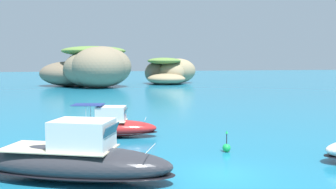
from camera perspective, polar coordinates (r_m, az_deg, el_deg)
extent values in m
plane|color=#197093|center=(21.84, 8.07, -11.57)|extent=(400.00, 400.00, 0.00)
ellipsoid|color=#756651|center=(96.40, -14.62, 3.00)|extent=(18.62, 18.09, 5.95)
ellipsoid|color=#84755B|center=(96.35, -13.17, 3.01)|extent=(10.34, 11.32, 5.89)
ellipsoid|color=#84755B|center=(90.40, -11.25, 3.75)|extent=(18.12, 18.02, 8.51)
ellipsoid|color=#84755B|center=(88.28, -10.25, 3.98)|extent=(14.17, 14.05, 9.28)
ellipsoid|color=#84755B|center=(90.93, -9.69, 4.09)|extent=(14.83, 14.35, 9.49)
ellipsoid|color=olive|center=(94.03, -10.95, 6.36)|extent=(15.20, 13.82, 2.35)
ellipsoid|color=#9E8966|center=(102.57, 0.45, 3.22)|extent=(9.19, 9.67, 5.73)
ellipsoid|color=#756651|center=(104.04, -1.83, 3.25)|extent=(6.95, 7.22, 5.76)
ellipsoid|color=#9E8966|center=(105.22, 1.49, 3.54)|extent=(12.31, 10.81, 6.73)
ellipsoid|color=#9E8966|center=(99.30, -0.24, 2.32)|extent=(11.52, 10.61, 2.84)
ellipsoid|color=olive|center=(101.73, -0.57, 5.02)|extent=(8.86, 8.05, 1.69)
ellipsoid|color=#2D2D33|center=(20.95, -13.86, -9.83)|extent=(10.98, 7.21, 1.80)
ellipsoid|color=black|center=(21.05, -13.83, -10.90)|extent=(11.20, 7.35, 0.22)
cube|color=#C6B793|center=(21.10, -15.89, -7.63)|extent=(6.42, 4.84, 0.06)
cube|color=silver|center=(20.40, -12.58, -5.78)|extent=(3.62, 3.24, 1.48)
cube|color=#2D4756|center=(19.85, -8.56, -5.58)|extent=(1.14, 2.02, 0.78)
cylinder|color=silver|center=(19.44, -2.60, -7.98)|extent=(0.94, 2.05, 0.04)
ellipsoid|color=red|center=(32.02, -9.16, -4.93)|extent=(8.65, 4.48, 1.41)
ellipsoid|color=black|center=(32.07, -9.16, -5.49)|extent=(8.82, 4.57, 0.17)
cube|color=#C6B793|center=(32.03, -10.28, -3.85)|extent=(4.94, 3.19, 0.06)
cube|color=silver|center=(31.76, -8.46, -2.79)|extent=(2.68, 2.27, 1.16)
cube|color=#2D4756|center=(31.58, -6.34, -2.60)|extent=(0.66, 1.63, 0.62)
cylinder|color=silver|center=(31.51, -3.37, -3.60)|extent=(0.47, 1.69, 0.04)
cube|color=navy|center=(32.02, -11.77, -1.49)|extent=(2.89, 2.50, 0.04)
cylinder|color=silver|center=(32.95, -11.43, -2.46)|extent=(0.03, 0.03, 1.33)
cylinder|color=silver|center=(31.26, -12.09, -2.88)|extent=(0.03, 0.03, 1.33)
sphere|color=green|center=(26.76, 8.69, -7.84)|extent=(0.56, 0.56, 0.56)
cylinder|color=black|center=(26.66, 8.70, -6.79)|extent=(0.06, 0.06, 1.00)
cone|color=green|center=(26.54, 8.72, -5.52)|extent=(0.20, 0.20, 0.20)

